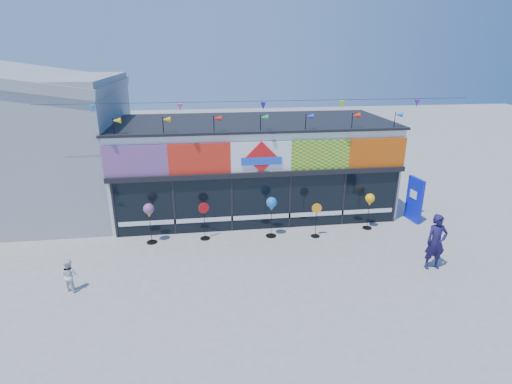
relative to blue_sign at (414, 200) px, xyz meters
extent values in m
plane|color=gray|center=(-6.70, -3.39, -0.97)|extent=(80.00, 80.00, 0.00)
cube|color=white|center=(-6.70, 2.61, 1.03)|extent=(12.00, 5.00, 4.00)
cube|color=black|center=(-6.70, 0.05, 0.18)|extent=(11.60, 0.12, 2.30)
cube|color=black|center=(-6.70, 0.01, 1.43)|extent=(12.00, 0.30, 0.20)
cube|color=white|center=(-6.70, 0.02, -0.42)|extent=(11.40, 0.10, 0.18)
cube|color=black|center=(-6.70, 2.61, 3.08)|extent=(12.20, 5.20, 0.10)
cube|color=black|center=(-12.50, 0.04, 0.18)|extent=(0.08, 0.14, 2.30)
cube|color=black|center=(-10.20, 0.04, 0.18)|extent=(0.08, 0.14, 2.30)
cube|color=black|center=(-7.90, 0.04, 0.18)|extent=(0.08, 0.14, 2.30)
cube|color=black|center=(-5.50, 0.04, 0.18)|extent=(0.08, 0.14, 2.30)
cube|color=black|center=(-3.20, 0.04, 0.18)|extent=(0.08, 0.14, 2.30)
cube|color=black|center=(-0.90, 0.04, 0.18)|extent=(0.08, 0.14, 2.30)
cube|color=red|center=(-11.50, 0.03, 2.13)|extent=(2.40, 0.08, 1.20)
cube|color=red|center=(-9.10, 0.03, 2.13)|extent=(2.40, 0.08, 1.20)
cube|color=white|center=(-6.70, 0.03, 2.13)|extent=(2.40, 0.08, 1.20)
cube|color=yellow|center=(-4.30, 0.03, 2.13)|extent=(2.40, 0.08, 1.20)
cube|color=#DB510B|center=(-1.90, 0.03, 2.13)|extent=(2.40, 0.08, 1.20)
cube|color=red|center=(-6.70, -0.03, 2.13)|extent=(1.27, 0.06, 1.27)
cube|color=blue|center=(-6.70, -0.05, 1.98)|extent=(1.60, 0.05, 0.30)
cube|color=green|center=(-10.81, 0.09, -0.03)|extent=(0.78, 0.03, 0.78)
cube|color=gold|center=(-9.63, 0.09, 0.38)|extent=(0.92, 0.03, 0.92)
cube|color=#E14B68|center=(-8.46, 0.09, 0.54)|extent=(0.78, 0.03, 0.78)
cube|color=orange|center=(-7.28, 0.09, 0.04)|extent=(0.92, 0.03, 0.92)
cube|color=orange|center=(-6.11, 0.09, 0.31)|extent=(0.78, 0.03, 0.78)
cube|color=#CBFF15|center=(-4.93, 0.09, 0.44)|extent=(0.92, 0.03, 0.92)
cube|color=#E14B87|center=(-3.76, 0.09, -0.03)|extent=(0.78, 0.03, 0.78)
cube|color=#1AA963|center=(-2.58, 0.09, 0.36)|extent=(0.92, 0.03, 0.92)
cylinder|color=black|center=(-12.20, 0.26, 3.38)|extent=(0.03, 0.03, 0.70)
cone|color=yellow|center=(-12.06, 0.26, 3.63)|extent=(0.30, 0.22, 0.22)
cylinder|color=black|center=(-10.40, 0.26, 3.38)|extent=(0.03, 0.03, 0.70)
cone|color=#F2B30C|center=(-10.26, 0.26, 3.63)|extent=(0.30, 0.22, 0.22)
cylinder|color=black|center=(-8.50, 0.26, 3.38)|extent=(0.03, 0.03, 0.70)
cone|color=red|center=(-8.36, 0.26, 3.63)|extent=(0.30, 0.22, 0.22)
cylinder|color=black|center=(-6.70, 0.26, 3.38)|extent=(0.03, 0.03, 0.70)
cone|color=green|center=(-6.56, 0.26, 3.63)|extent=(0.30, 0.22, 0.22)
cylinder|color=black|center=(-4.90, 0.26, 3.38)|extent=(0.03, 0.03, 0.70)
cone|color=#1B2CEC|center=(-4.76, 0.26, 3.63)|extent=(0.30, 0.22, 0.22)
cylinder|color=black|center=(-3.00, 0.26, 3.38)|extent=(0.03, 0.03, 0.70)
cone|color=#FE220D|center=(-2.86, 0.26, 3.63)|extent=(0.30, 0.22, 0.22)
cylinder|color=black|center=(-1.20, 0.26, 3.38)|extent=(0.03, 0.03, 0.70)
cone|color=blue|center=(-1.06, 0.26, 3.63)|extent=(0.30, 0.22, 0.22)
cylinder|color=black|center=(-6.70, -0.39, 4.33)|extent=(16.00, 0.01, 0.01)
cone|color=#1A94E0|center=(-12.70, -0.39, 4.15)|extent=(0.20, 0.20, 0.28)
cone|color=#F6529B|center=(-9.70, -0.39, 4.15)|extent=(0.20, 0.20, 0.28)
cone|color=#2617C6|center=(-6.70, -0.39, 4.15)|extent=(0.20, 0.20, 0.28)
cone|color=#DCFE15|center=(-3.70, -0.39, 4.15)|extent=(0.20, 0.20, 0.28)
cone|color=#6726B5|center=(-0.70, -0.39, 4.15)|extent=(0.20, 0.20, 0.28)
cube|color=gray|center=(-16.70, 3.61, 2.03)|extent=(8.00, 7.00, 6.00)
cube|color=gray|center=(-16.70, 3.61, 5.13)|extent=(8.18, 7.20, 1.54)
cube|color=#0D1CCE|center=(0.00, 0.00, 0.00)|extent=(0.26, 0.98, 1.94)
cube|color=white|center=(-0.08, 0.00, 0.24)|extent=(0.09, 0.44, 0.34)
cylinder|color=black|center=(-11.08, -0.67, -0.96)|extent=(0.41, 0.41, 0.03)
cylinder|color=black|center=(-11.08, -0.67, -0.28)|extent=(0.02, 0.02, 1.33)
sphere|color=orange|center=(-11.08, -0.67, 0.44)|extent=(0.41, 0.41, 0.41)
cone|color=orange|center=(-11.08, -0.67, 0.19)|extent=(0.21, 0.21, 0.18)
cylinder|color=black|center=(-9.03, -0.61, -0.96)|extent=(0.39, 0.39, 0.03)
cylinder|color=black|center=(-9.03, -0.61, -0.31)|extent=(0.02, 0.02, 1.26)
cylinder|color=red|center=(-9.03, -0.61, 0.33)|extent=(0.41, 0.19, 0.43)
cylinder|color=black|center=(-6.40, -0.73, -0.96)|extent=(0.42, 0.42, 0.03)
cylinder|color=black|center=(-6.40, -0.73, -0.26)|extent=(0.03, 0.03, 1.37)
sphere|color=blue|center=(-6.40, -0.73, 0.48)|extent=(0.42, 0.42, 0.42)
cone|color=blue|center=(-6.40, -0.73, 0.22)|extent=(0.21, 0.21, 0.19)
cylinder|color=black|center=(-4.64, -1.00, -0.96)|extent=(0.36, 0.36, 0.03)
cylinder|color=black|center=(-4.64, -1.00, -0.36)|extent=(0.02, 0.02, 1.17)
cylinder|color=#FF9C15|center=(-4.64, -1.00, 0.24)|extent=(0.40, 0.04, 0.40)
cylinder|color=black|center=(-2.27, -0.53, -0.96)|extent=(0.39, 0.39, 0.03)
cylinder|color=black|center=(-2.27, -0.53, -0.31)|extent=(0.02, 0.02, 1.27)
sphere|color=yellow|center=(-2.27, -0.53, 0.37)|extent=(0.39, 0.39, 0.39)
cone|color=yellow|center=(-2.27, -0.53, 0.13)|extent=(0.19, 0.19, 0.18)
imported|color=#1A143F|center=(-1.34, -3.91, 0.00)|extent=(0.73, 0.50, 1.95)
imported|color=white|center=(-13.20, -3.66, -0.45)|extent=(0.59, 0.50, 1.05)
camera|label=1|loc=(-8.96, -15.02, 6.07)|focal=28.00mm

